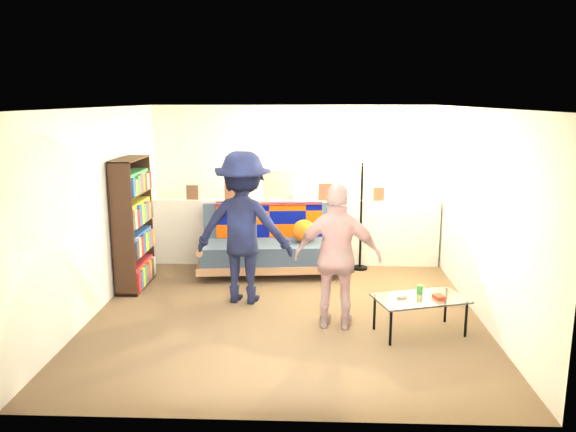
{
  "coord_description": "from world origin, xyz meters",
  "views": [
    {
      "loc": [
        0.27,
        -6.51,
        2.51
      ],
      "look_at": [
        0.0,
        0.4,
        1.05
      ],
      "focal_mm": 35.0,
      "sensor_mm": 36.0,
      "label": 1
    }
  ],
  "objects_px": {
    "person_right": "(338,257)",
    "floor_lamp": "(362,190)",
    "coffee_table": "(421,300)",
    "bookshelf": "(133,228)",
    "futon_sofa": "(271,244)",
    "person_left": "(243,228)"
  },
  "relations": [
    {
      "from": "bookshelf",
      "to": "person_right",
      "type": "distance_m",
      "value": 2.96
    },
    {
      "from": "floor_lamp",
      "to": "person_right",
      "type": "xyz_separation_m",
      "value": [
        -0.45,
        -2.22,
        -0.38
      ]
    },
    {
      "from": "coffee_table",
      "to": "futon_sofa",
      "type": "bearing_deg",
      "value": 129.5
    },
    {
      "from": "coffee_table",
      "to": "person_right",
      "type": "distance_m",
      "value": 1.0
    },
    {
      "from": "bookshelf",
      "to": "coffee_table",
      "type": "bearing_deg",
      "value": -21.75
    },
    {
      "from": "person_right",
      "to": "person_left",
      "type": "bearing_deg",
      "value": -28.96
    },
    {
      "from": "bookshelf",
      "to": "person_right",
      "type": "relative_size",
      "value": 1.08
    },
    {
      "from": "futon_sofa",
      "to": "person_left",
      "type": "height_order",
      "value": "person_left"
    },
    {
      "from": "coffee_table",
      "to": "floor_lamp",
      "type": "height_order",
      "value": "floor_lamp"
    },
    {
      "from": "coffee_table",
      "to": "floor_lamp",
      "type": "relative_size",
      "value": 0.64
    },
    {
      "from": "bookshelf",
      "to": "person_right",
      "type": "height_order",
      "value": "bookshelf"
    },
    {
      "from": "person_right",
      "to": "floor_lamp",
      "type": "bearing_deg",
      "value": -95.04
    },
    {
      "from": "floor_lamp",
      "to": "person_right",
      "type": "distance_m",
      "value": 2.29
    },
    {
      "from": "person_right",
      "to": "coffee_table",
      "type": "bearing_deg",
      "value": 177.78
    },
    {
      "from": "futon_sofa",
      "to": "person_right",
      "type": "height_order",
      "value": "person_right"
    },
    {
      "from": "floor_lamp",
      "to": "person_left",
      "type": "bearing_deg",
      "value": -137.97
    },
    {
      "from": "person_left",
      "to": "person_right",
      "type": "xyz_separation_m",
      "value": [
        1.12,
        -0.8,
        -0.13
      ]
    },
    {
      "from": "bookshelf",
      "to": "floor_lamp",
      "type": "height_order",
      "value": "bookshelf"
    },
    {
      "from": "bookshelf",
      "to": "floor_lamp",
      "type": "distance_m",
      "value": 3.27
    },
    {
      "from": "floor_lamp",
      "to": "person_right",
      "type": "relative_size",
      "value": 1.04
    },
    {
      "from": "person_left",
      "to": "floor_lamp",
      "type": "bearing_deg",
      "value": -129.96
    },
    {
      "from": "coffee_table",
      "to": "person_right",
      "type": "relative_size",
      "value": 0.67
    }
  ]
}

